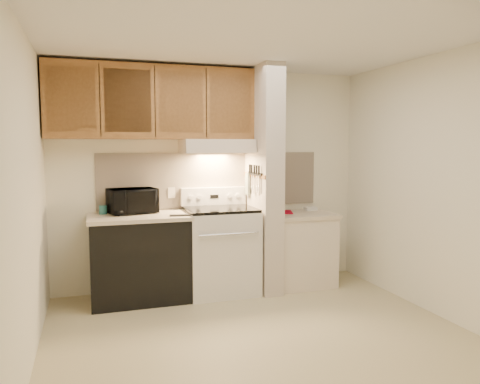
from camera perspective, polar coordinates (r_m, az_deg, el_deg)
name	(u,v)px	position (r m, az deg, el deg)	size (l,w,h in m)	color
floor	(255,331)	(4.32, 1.89, -16.53)	(3.60, 3.60, 0.00)	#C6B88D
ceiling	(256,41)	(4.09, 2.02, 17.92)	(3.60, 3.60, 0.00)	white
wall_back	(212,178)	(5.44, -3.43, 1.66)	(3.60, 0.02, 2.50)	white
wall_left	(28,198)	(3.80, -24.48, -0.62)	(0.02, 3.00, 2.50)	white
wall_right	(429,185)	(4.93, 22.05, 0.82)	(0.02, 3.00, 2.50)	white
backsplash	(212,180)	(5.43, -3.40, 1.49)	(2.60, 0.02, 0.63)	#FFE6CA
range_body	(220,252)	(5.23, -2.43, -7.26)	(0.76, 0.65, 0.92)	silver
oven_window	(228,254)	(4.93, -1.43, -7.60)	(0.50, 0.01, 0.30)	black
oven_handle	(229,234)	(4.84, -1.31, -5.17)	(0.02, 0.02, 0.65)	silver
cooktop	(220,209)	(5.15, -2.45, -2.10)	(0.74, 0.64, 0.03)	black
range_backguard	(213,196)	(5.41, -3.26, -0.50)	(0.76, 0.08, 0.20)	silver
range_display	(214,196)	(5.36, -3.15, -0.55)	(0.10, 0.01, 0.04)	black
range_knob_left_outer	(190,197)	(5.30, -6.07, -0.65)	(0.05, 0.05, 0.02)	silver
range_knob_left_inner	(199,197)	(5.32, -5.01, -0.61)	(0.05, 0.05, 0.02)	silver
range_knob_right_inner	(229,196)	(5.41, -1.30, -0.49)	(0.05, 0.05, 0.02)	silver
range_knob_right_outer	(238,196)	(5.44, -0.29, -0.45)	(0.05, 0.05, 0.02)	silver
dishwasher_front	(140,259)	(5.09, -12.14, -8.05)	(1.00, 0.63, 0.87)	black
left_countertop	(139,217)	(5.00, -12.25, -2.98)	(1.04, 0.67, 0.04)	beige
spoon_rest	(180,215)	(4.86, -7.31, -2.82)	(0.21, 0.07, 0.01)	black
teal_jar	(103,210)	(5.14, -16.34, -2.08)	(0.09, 0.09, 0.09)	#26686A
outlet	(171,193)	(5.33, -8.35, -0.10)	(0.08, 0.01, 0.12)	beige
microwave	(132,201)	(5.12, -13.00, -1.07)	(0.48, 0.33, 0.27)	black
partition_pillar	(264,180)	(5.27, 2.91, 1.52)	(0.22, 0.70, 2.50)	beige
pillar_trim	(254,175)	(5.22, 1.72, 2.04)	(0.01, 0.70, 0.04)	#956231
knife_strip	(255,174)	(5.17, 1.84, 2.23)	(0.02, 0.42, 0.04)	black
knife_blade_a	(259,184)	(5.04, 2.28, 0.99)	(0.01, 0.04, 0.16)	silver
knife_handle_a	(259,170)	(5.02, 2.31, 2.69)	(0.02, 0.02, 0.10)	black
knife_blade_b	(257,184)	(5.09, 2.05, 0.93)	(0.01, 0.04, 0.18)	silver
knife_handle_b	(257,170)	(5.09, 2.03, 2.73)	(0.02, 0.02, 0.10)	black
knife_blade_c	(254,185)	(5.19, 1.67, 0.91)	(0.01, 0.04, 0.20)	silver
knife_handle_c	(254,169)	(5.16, 1.75, 2.78)	(0.02, 0.02, 0.10)	black
knife_blade_d	(252,182)	(5.24, 1.46, 1.18)	(0.01, 0.04, 0.16)	silver
knife_handle_d	(252,169)	(5.24, 1.43, 2.82)	(0.02, 0.02, 0.10)	black
knife_blade_e	(249,183)	(5.32, 1.15, 1.14)	(0.01, 0.04, 0.18)	silver
knife_handle_e	(250,169)	(5.30, 1.19, 2.86)	(0.02, 0.02, 0.10)	black
oven_mitt	(248,184)	(5.39, 0.95, 1.01)	(0.03, 0.10, 0.25)	gray
right_cab_base	(300,250)	(5.57, 7.32, -7.08)	(0.70, 0.60, 0.81)	beige
right_countertop	(300,215)	(5.49, 7.38, -2.75)	(0.74, 0.64, 0.04)	beige
red_folder	(283,212)	(5.51, 5.24, -2.45)	(0.21, 0.29, 0.01)	#B2021A
white_box	(311,209)	(5.74, 8.60, -2.00)	(0.14, 0.10, 0.04)	white
range_hood	(217,146)	(5.22, -2.85, 5.61)	(0.78, 0.44, 0.15)	beige
hood_lip	(222,150)	(5.02, -2.22, 5.09)	(0.78, 0.04, 0.06)	beige
upper_cabinets	(153,103)	(5.15, -10.58, 10.64)	(2.18, 0.33, 0.77)	#956231
cab_door_a	(71,99)	(4.94, -19.93, 10.60)	(0.46, 0.01, 0.63)	#956231
cab_gap_a	(100,100)	(4.94, -16.72, 10.71)	(0.01, 0.01, 0.73)	black
cab_door_b	(128,101)	(4.96, -13.51, 10.77)	(0.46, 0.01, 0.63)	#956231
cab_gap_b	(155,101)	(4.99, -10.33, 10.81)	(0.01, 0.01, 0.73)	black
cab_door_c	(181,102)	(5.03, -7.20, 10.81)	(0.46, 0.01, 0.63)	#956231
cab_gap_c	(206,103)	(5.09, -4.13, 10.78)	(0.01, 0.01, 0.73)	black
cab_door_d	(231,104)	(5.16, -1.15, 10.72)	(0.46, 0.01, 0.63)	#956231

